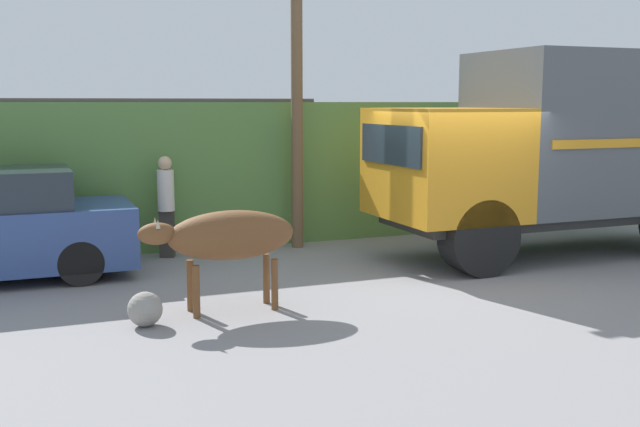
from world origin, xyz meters
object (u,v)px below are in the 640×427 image
at_px(brown_cow, 228,237).
at_px(pedestrian_on_hill, 166,201).
at_px(roadside_rock, 145,309).
at_px(utility_pole, 297,78).
at_px(cargo_truck, 570,145).

relative_size(brown_cow, pedestrian_on_hill, 1.14).
distance_m(brown_cow, pedestrian_on_hill, 3.65).
bearing_deg(roadside_rock, utility_pole, 49.43).
bearing_deg(utility_pole, cargo_truck, -28.30).
height_order(utility_pole, roadside_rock, utility_pole).
bearing_deg(pedestrian_on_hill, cargo_truck, -175.92).
bearing_deg(roadside_rock, brown_cow, 14.39).
distance_m(utility_pole, roadside_rock, 5.93).
bearing_deg(pedestrian_on_hill, brown_cow, 114.74).
xyz_separation_m(cargo_truck, pedestrian_on_hill, (-6.60, 2.25, -0.93)).
xyz_separation_m(brown_cow, pedestrian_on_hill, (-0.11, 3.65, 0.02)).
height_order(brown_cow, utility_pole, utility_pole).
xyz_separation_m(brown_cow, utility_pole, (2.27, 3.66, 2.10)).
distance_m(brown_cow, utility_pole, 4.79).
bearing_deg(brown_cow, utility_pole, 63.13).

